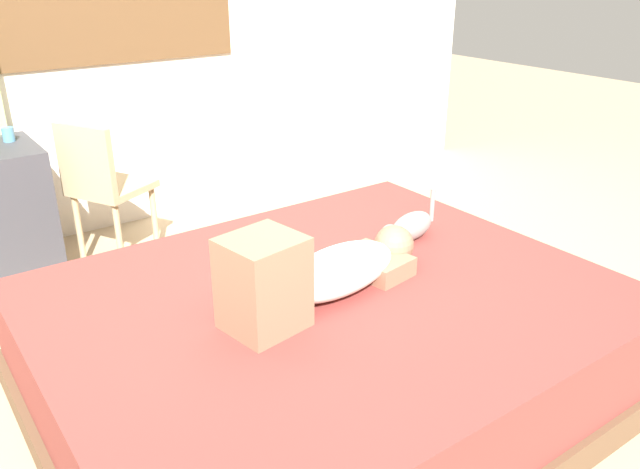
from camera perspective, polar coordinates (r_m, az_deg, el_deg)
ground_plane at (r=2.72m, az=-1.63°, el=-14.72°), size 16.00×16.00×0.00m
bed at (r=2.64m, az=0.79°, el=-9.75°), size 2.22×1.82×0.48m
person_lying at (r=2.42m, az=0.09°, el=-3.34°), size 0.94×0.39×0.34m
cat at (r=2.96m, az=7.96°, el=0.68°), size 0.36×0.15×0.21m
cup at (r=3.97m, az=-26.04°, el=8.02°), size 0.06×0.06×0.08m
chair_by_desk at (r=3.82m, az=-18.84°, el=4.35°), size 0.51×0.51×0.86m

